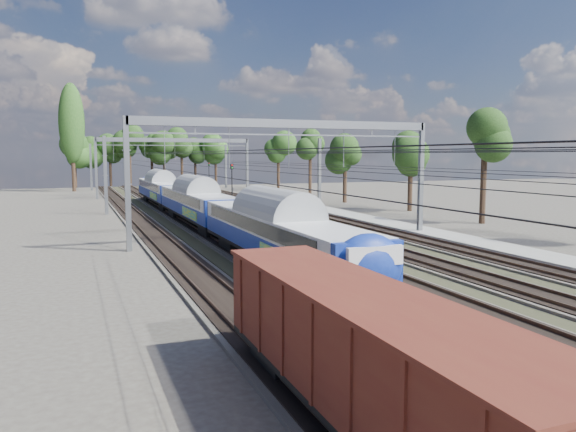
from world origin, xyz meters
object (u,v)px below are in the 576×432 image
object	(u,v)px
signal_far	(209,173)
worker	(214,196)
freight_boxcar	(362,352)
emu_train	(196,197)
signal_near	(232,180)

from	to	relation	value
signal_far	worker	bearing A→B (deg)	-94.53
freight_boxcar	signal_far	distance (m)	91.72
freight_boxcar	signal_far	size ratio (longest dim) A/B	2.49
worker	signal_far	world-z (taller)	signal_far
emu_train	worker	distance (m)	27.11
emu_train	signal_far	world-z (taller)	signal_far
worker	signal_far	distance (m)	25.64
emu_train	freight_boxcar	size ratio (longest dim) A/B	5.10
worker	emu_train	bearing A→B (deg)	142.30
freight_boxcar	signal_far	world-z (taller)	signal_far
signal_near	worker	bearing A→B (deg)	79.53
worker	signal_near	xyz separation A→B (m)	(-0.37, -10.66, 2.60)
freight_boxcar	worker	xyz separation A→B (m)	(12.41, 65.02, -1.18)
signal_far	signal_near	bearing A→B (deg)	-91.68
worker	signal_near	bearing A→B (deg)	157.31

